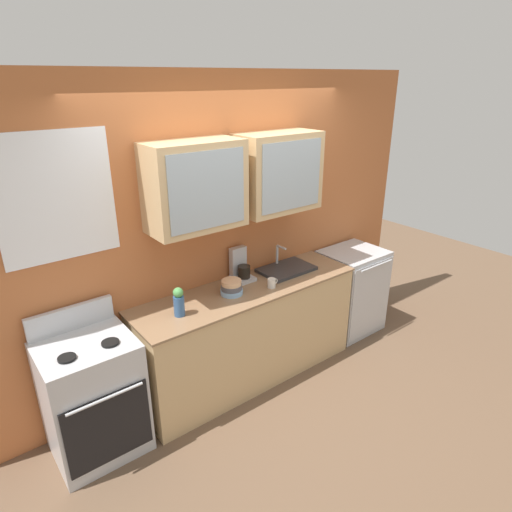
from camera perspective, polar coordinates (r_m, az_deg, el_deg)
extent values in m
plane|color=brown|center=(4.29, -0.90, -15.09)|extent=(10.00, 10.00, 0.00)
cube|color=#B76638|center=(3.90, -4.05, 3.16)|extent=(4.43, 0.10, 2.66)
cube|color=tan|center=(3.37, -7.89, 8.95)|extent=(0.74, 0.35, 0.66)
cube|color=#9EADB7|center=(3.21, -6.23, 8.40)|extent=(0.63, 0.01, 0.56)
cube|color=tan|center=(3.83, 2.83, 10.75)|extent=(0.74, 0.35, 0.66)
cube|color=#9EADB7|center=(3.70, 4.69, 10.28)|extent=(0.63, 0.01, 0.56)
cube|color=white|center=(3.17, -24.43, 6.85)|extent=(0.76, 0.01, 0.86)
cube|color=tan|center=(4.03, -0.94, -10.06)|extent=(2.06, 0.56, 0.89)
cube|color=#8C6B4C|center=(3.81, -0.99, -4.27)|extent=(2.09, 0.58, 0.02)
cube|color=silver|center=(3.53, -20.25, -16.86)|extent=(0.64, 0.54, 0.91)
cube|color=black|center=(3.37, -18.43, -20.40)|extent=(0.59, 0.01, 0.55)
cylinder|color=silver|center=(3.17, -18.85, -17.05)|extent=(0.51, 0.02, 0.02)
cube|color=silver|center=(3.44, -22.82, -7.42)|extent=(0.60, 0.04, 0.18)
cylinder|color=black|center=(3.16, -23.25, -12.02)|extent=(0.12, 0.12, 0.02)
cylinder|color=black|center=(3.21, -18.32, -10.58)|extent=(0.12, 0.12, 0.02)
cube|color=#2D2D30|center=(4.14, 3.95, -1.70)|extent=(0.50, 0.33, 0.03)
cylinder|color=silver|center=(4.19, 2.75, 0.21)|extent=(0.02, 0.02, 0.18)
cylinder|color=silver|center=(4.12, 3.32, 1.14)|extent=(0.02, 0.12, 0.02)
cylinder|color=#8CB7E0|center=(3.70, -3.14, -4.62)|extent=(0.19, 0.19, 0.04)
cylinder|color=#4C4C54|center=(3.68, -3.15, -4.11)|extent=(0.18, 0.18, 0.05)
cylinder|color=#E0AD7F|center=(3.67, -3.16, -3.55)|extent=(0.17, 0.17, 0.05)
cylinder|color=#33598C|center=(3.41, -9.91, -6.37)|extent=(0.08, 0.08, 0.16)
sphere|color=#4C994C|center=(3.35, -10.03, -4.67)|extent=(0.08, 0.08, 0.08)
cylinder|color=silver|center=(3.80, 2.02, -3.51)|extent=(0.07, 0.07, 0.08)
torus|color=silver|center=(3.82, 2.50, -3.29)|extent=(0.05, 0.01, 0.05)
cube|color=silver|center=(4.88, 12.14, -4.38)|extent=(0.63, 0.53, 0.91)
cube|color=silver|center=(4.73, 14.63, -5.50)|extent=(0.60, 0.01, 0.82)
cylinder|color=silver|center=(4.55, 15.35, -1.21)|extent=(0.47, 0.02, 0.02)
cube|color=#B7B7BC|center=(3.95, -1.72, -2.88)|extent=(0.17, 0.20, 0.03)
cylinder|color=black|center=(3.91, -1.55, -2.05)|extent=(0.11, 0.11, 0.11)
cube|color=#B7B7BC|center=(3.94, -2.35, -0.63)|extent=(0.15, 0.06, 0.26)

